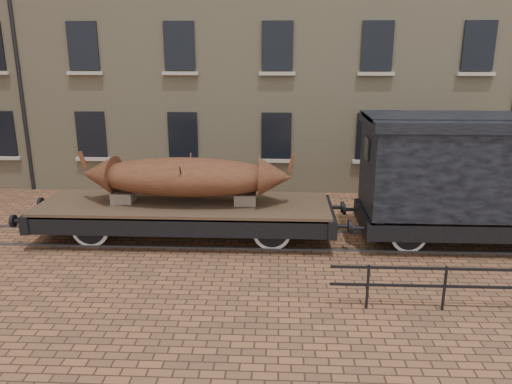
{
  "coord_description": "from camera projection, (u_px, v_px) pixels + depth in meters",
  "views": [
    {
      "loc": [
        1.08,
        -13.43,
        5.37
      ],
      "look_at": [
        0.44,
        0.5,
        1.3
      ],
      "focal_mm": 35.0,
      "sensor_mm": 36.0,
      "label": 1
    }
  ],
  "objects": [
    {
      "name": "goods_van",
      "position": [
        480.0,
        165.0,
        13.51
      ],
      "size": [
        7.03,
        2.56,
        3.63
      ],
      "color": "black",
      "rests_on": "ground"
    },
    {
      "name": "flatcar_wagon",
      "position": [
        184.0,
        210.0,
        14.26
      ],
      "size": [
        9.28,
        2.52,
        1.4
      ],
      "color": "#402F1F",
      "rests_on": "ground"
    },
    {
      "name": "ground",
      "position": [
        240.0,
        240.0,
        14.44
      ],
      "size": [
        90.0,
        90.0,
        0.0
      ],
      "primitive_type": "plane",
      "color": "brown"
    },
    {
      "name": "warehouse_cream",
      "position": [
        324.0,
        8.0,
        21.92
      ],
      "size": [
        40.0,
        10.19,
        14.0
      ],
      "color": "tan",
      "rests_on": "ground"
    },
    {
      "name": "rail_track",
      "position": [
        240.0,
        239.0,
        14.43
      ],
      "size": [
        30.0,
        1.52,
        0.06
      ],
      "color": "#59595E",
      "rests_on": "ground"
    },
    {
      "name": "iron_boat",
      "position": [
        186.0,
        177.0,
        13.98
      ],
      "size": [
        6.08,
        1.77,
        1.48
      ],
      "color": "brown",
      "rests_on": "flatcar_wagon"
    }
  ]
}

